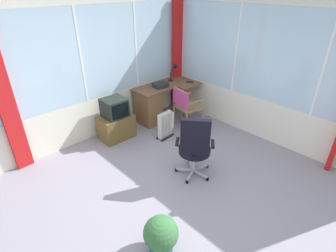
% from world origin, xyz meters
% --- Properties ---
extents(ground, '(5.78, 5.68, 0.06)m').
position_xyz_m(ground, '(0.00, 0.00, -0.03)').
color(ground, gray).
extents(north_window_panel, '(4.78, 0.07, 2.60)m').
position_xyz_m(north_window_panel, '(0.00, 2.37, 1.30)').
color(north_window_panel, silver).
rests_on(north_window_panel, ground).
extents(east_window_panel, '(0.07, 4.68, 2.60)m').
position_xyz_m(east_window_panel, '(2.42, -0.00, 1.30)').
color(east_window_panel, silver).
rests_on(east_window_panel, ground).
extents(curtain_north_left, '(0.26, 0.09, 2.50)m').
position_xyz_m(curtain_north_left, '(-1.32, 2.29, 1.25)').
color(curtain_north_left, red).
rests_on(curtain_north_left, ground).
extents(curtain_corner, '(0.26, 0.10, 2.50)m').
position_xyz_m(curtain_corner, '(2.29, 2.24, 1.25)').
color(curtain_corner, red).
rests_on(curtain_corner, ground).
extents(desk, '(1.41, 0.79, 0.76)m').
position_xyz_m(desk, '(1.27, 2.03, 0.41)').
color(desk, brown).
rests_on(desk, ground).
extents(desk_lamp, '(0.23, 0.20, 0.38)m').
position_xyz_m(desk_lamp, '(2.02, 2.06, 1.01)').
color(desk_lamp, black).
rests_on(desk_lamp, desk).
extents(tv_remote, '(0.11, 0.15, 0.02)m').
position_xyz_m(tv_remote, '(2.18, 1.74, 0.77)').
color(tv_remote, black).
rests_on(tv_remote, desk).
extents(paper_tray, '(0.33, 0.27, 0.09)m').
position_xyz_m(paper_tray, '(1.52, 1.98, 0.80)').
color(paper_tray, '#22282B').
rests_on(paper_tray, desk).
extents(wooden_armchair, '(0.57, 0.56, 0.87)m').
position_xyz_m(wooden_armchair, '(1.60, 1.35, 0.56)').
color(wooden_armchair, '#927048').
rests_on(wooden_armchair, ground).
extents(office_chair, '(0.61, 0.61, 1.07)m').
position_xyz_m(office_chair, '(0.52, 0.14, 0.59)').
color(office_chair, '#B7B7BF').
rests_on(office_chair, ground).
extents(tv_on_stand, '(0.65, 0.45, 0.83)m').
position_xyz_m(tv_on_stand, '(0.34, 1.98, 0.37)').
color(tv_on_stand, brown).
rests_on(tv_on_stand, ground).
extents(space_heater, '(0.40, 0.19, 0.54)m').
position_xyz_m(space_heater, '(1.05, 1.33, 0.27)').
color(space_heater, silver).
rests_on(space_heater, ground).
extents(potted_plant, '(0.40, 0.40, 0.49)m').
position_xyz_m(potted_plant, '(-0.75, -0.48, 0.26)').
color(potted_plant, '#2F4E58').
rests_on(potted_plant, ground).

